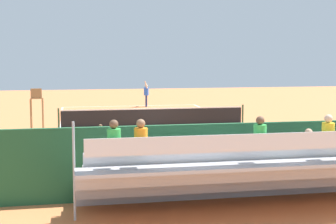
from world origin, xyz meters
The scene contains 12 objects.
ground_plane centered at (0.00, 0.00, 0.00)m, with size 60.00×60.00×0.00m, color #D17542.
court_line_markings centered at (0.00, -0.04, 0.00)m, with size 10.10×22.20×0.01m.
tennis_net centered at (0.00, 0.00, 0.50)m, with size 10.30×0.10×1.07m.
backdrop_wall centered at (0.00, 14.00, 1.00)m, with size 18.00×0.16×2.00m, color #235633.
bleacher_stand centered at (-0.05, 15.39, 0.99)m, with size 9.06×2.40×2.48m.
umpire_chair centered at (6.20, 0.06, 1.31)m, with size 0.67×0.67×2.14m.
courtside_bench centered at (-2.65, 13.27, 0.56)m, with size 1.80×0.40×0.93m.
equipment_bag centered at (-1.10, 13.40, 0.18)m, with size 0.90×0.36×0.36m, color #334C8C.
tennis_player centered at (-1.15, -10.21, 1.02)m, with size 0.42×0.55×1.93m.
tennis_racket centered at (-0.64, -9.98, 0.01)m, with size 0.52×0.51×0.03m.
tennis_ball_near centered at (-2.27, -7.75, 0.03)m, with size 0.07×0.07×0.07m, color #CCDB33.
line_judge centered at (3.84, 13.17, 1.02)m, with size 0.44×0.56×1.93m.
Camera 1 is at (4.61, 27.43, 3.90)m, focal length 54.82 mm.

